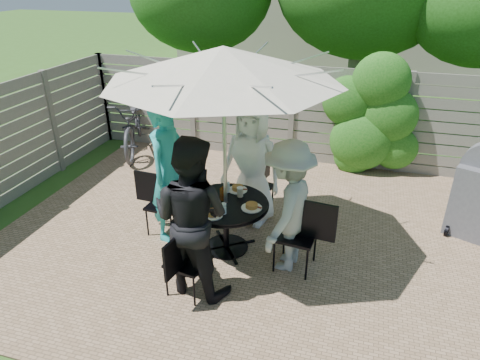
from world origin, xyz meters
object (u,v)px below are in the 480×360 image
(umbrella, at_px, (223,64))
(chair_right, at_px, (296,248))
(glass_left, at_px, (204,197))
(chair_back, at_px, (255,198))
(chair_left, at_px, (165,215))
(plate_right, at_px, (252,207))
(plate_left, at_px, (201,195))
(person_left, at_px, (169,172))
(glass_front, at_px, (224,209))
(patio_table, at_px, (226,217))
(bicycle, at_px, (135,125))
(coffee_cup, at_px, (240,192))
(plate_back, at_px, (238,189))
(person_back, at_px, (252,164))
(plate_front, at_px, (212,214))
(syrup_jug, at_px, (223,194))
(person_front, at_px, (191,218))
(glass_back, at_px, (227,187))
(chair_front, at_px, (188,274))
(person_right, at_px, (288,207))

(umbrella, bearing_deg, chair_right, -8.53)
(glass_left, bearing_deg, chair_back, 67.73)
(chair_left, bearing_deg, plate_right, -4.83)
(umbrella, bearing_deg, plate_left, 171.44)
(person_left, bearing_deg, chair_back, -40.71)
(plate_left, relative_size, plate_right, 1.00)
(glass_front, bearing_deg, patio_table, 103.44)
(glass_left, bearing_deg, glass_front, -31.56)
(umbrella, relative_size, bicycle, 1.47)
(coffee_cup, bearing_deg, plate_back, 116.97)
(person_back, relative_size, chair_left, 2.01)
(umbrella, distance_m, chair_back, 2.36)
(plate_left, xyz_separation_m, plate_front, (0.30, -0.41, 0.00))
(person_back, distance_m, plate_right, 0.92)
(syrup_jug, xyz_separation_m, coffee_cup, (0.18, 0.14, -0.02))
(umbrella, bearing_deg, chair_left, 171.51)
(chair_back, distance_m, person_front, 1.91)
(person_left, relative_size, glass_back, 13.86)
(chair_back, relative_size, chair_left, 1.07)
(umbrella, xyz_separation_m, glass_back, (-0.07, 0.27, -1.66))
(person_front, bearing_deg, glass_left, -70.30)
(plate_right, bearing_deg, chair_back, 101.79)
(coffee_cup, bearing_deg, patio_table, -123.01)
(person_front, bearing_deg, syrup_jug, -86.10)
(chair_left, distance_m, chair_front, 1.36)
(plate_left, relative_size, glass_left, 1.86)
(syrup_jug, bearing_deg, bicycle, 135.51)
(patio_table, distance_m, plate_back, 0.43)
(patio_table, height_order, chair_left, chair_left)
(person_front, bearing_deg, patio_table, -90.00)
(glass_back, bearing_deg, syrup_jug, -86.48)
(person_right, bearing_deg, glass_left, -84.50)
(plate_front, height_order, plate_right, same)
(person_left, distance_m, glass_front, 0.99)
(patio_table, relative_size, plate_back, 4.75)
(plate_left, bearing_deg, plate_right, -8.56)
(plate_right, distance_m, syrup_jug, 0.43)
(person_right, bearing_deg, glass_front, -70.30)
(plate_back, bearing_deg, person_front, -98.56)
(chair_left, relative_size, person_right, 0.54)
(chair_right, xyz_separation_m, glass_back, (-1.02, 0.42, 0.49))
(plate_back, distance_m, plate_right, 0.51)
(chair_back, distance_m, syrup_jug, 1.05)
(chair_right, bearing_deg, umbrella, -2.07)
(plate_back, distance_m, glass_back, 0.15)
(chair_front, height_order, person_front, person_front)
(person_left, xyz_separation_m, plate_back, (0.87, 0.23, -0.23))
(glass_back, height_order, bicycle, bicycle)
(person_front, relative_size, plate_back, 7.27)
(chair_left, xyz_separation_m, plate_left, (0.60, -0.09, 0.46))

